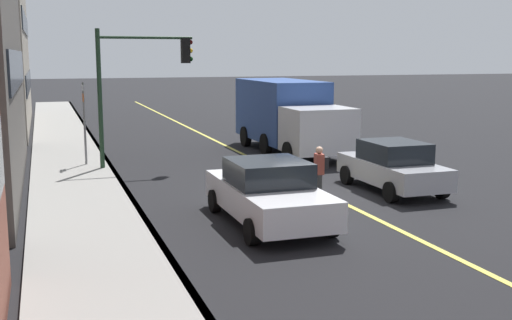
# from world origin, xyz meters

# --- Properties ---
(ground) EXTENTS (200.00, 200.00, 0.00)m
(ground) POSITION_xyz_m (0.00, 0.00, 0.00)
(ground) COLOR black
(sidewalk_slab) EXTENTS (80.00, 2.83, 0.15)m
(sidewalk_slab) POSITION_xyz_m (0.00, 6.97, 0.07)
(sidewalk_slab) COLOR gray
(sidewalk_slab) RESTS_ON ground
(curb_edge) EXTENTS (80.00, 0.16, 0.15)m
(curb_edge) POSITION_xyz_m (0.00, 5.64, 0.07)
(curb_edge) COLOR slate
(curb_edge) RESTS_ON ground
(lane_stripe_center) EXTENTS (80.00, 0.16, 0.01)m
(lane_stripe_center) POSITION_xyz_m (0.00, 0.00, 0.01)
(lane_stripe_center) COLOR #D8CC4C
(lane_stripe_center) RESTS_ON ground
(car_white) EXTENTS (4.74, 2.12, 1.58)m
(car_white) POSITION_xyz_m (-2.67, 2.74, 0.78)
(car_white) COLOR silver
(car_white) RESTS_ON ground
(car_silver) EXTENTS (4.15, 1.89, 1.54)m
(car_silver) POSITION_xyz_m (-0.31, -2.14, 0.78)
(car_silver) COLOR #A8AAB2
(car_silver) RESTS_ON ground
(truck_blue) EXTENTS (7.89, 2.63, 3.03)m
(truck_blue) POSITION_xyz_m (8.11, -2.02, 1.61)
(truck_blue) COLOR silver
(truck_blue) RESTS_ON ground
(pedestrian_with_backpack) EXTENTS (0.40, 0.41, 1.56)m
(pedestrian_with_backpack) POSITION_xyz_m (-0.77, 0.50, 0.90)
(pedestrian_with_backpack) COLOR #383838
(pedestrian_with_backpack) RESTS_ON ground
(traffic_light_mast) EXTENTS (0.28, 3.43, 5.02)m
(traffic_light_mast) POSITION_xyz_m (5.84, 4.60, 3.44)
(traffic_light_mast) COLOR #1E3823
(traffic_light_mast) RESTS_ON ground
(street_sign_post) EXTENTS (0.60, 0.08, 3.15)m
(street_sign_post) POSITION_xyz_m (6.79, 6.46, 1.84)
(street_sign_post) COLOR slate
(street_sign_post) RESTS_ON ground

